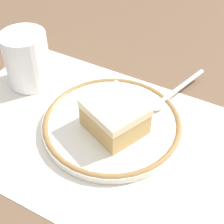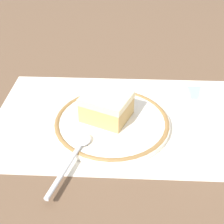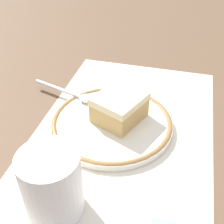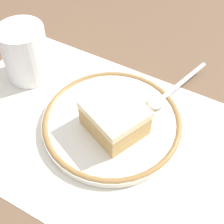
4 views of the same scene
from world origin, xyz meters
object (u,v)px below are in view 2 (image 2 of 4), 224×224
object	(u,v)px
plate	(112,122)
sugar_packet	(197,92)
cake_slice	(107,106)
spoon	(76,151)
cup	(218,120)

from	to	relation	value
plate	sugar_packet	distance (m)	0.22
plate	sugar_packet	bearing A→B (deg)	34.17
cake_slice	spoon	size ratio (longest dim) A/B	0.73
plate	sugar_packet	xyz separation A→B (m)	(0.18, 0.12, -0.00)
cake_slice	spoon	xyz separation A→B (m)	(-0.04, -0.10, -0.02)
cake_slice	spoon	bearing A→B (deg)	-113.60
cup	sugar_packet	bearing A→B (deg)	91.14
sugar_packet	plate	bearing A→B (deg)	-145.83
cup	sugar_packet	distance (m)	0.16
plate	cake_slice	distance (m)	0.03
cake_slice	plate	bearing A→B (deg)	-45.95
sugar_packet	spoon	bearing A→B (deg)	-137.83
cake_slice	cup	xyz separation A→B (m)	(0.19, -0.04, 0.01)
spoon	cup	size ratio (longest dim) A/B	1.50
cup	sugar_packet	size ratio (longest dim) A/B	1.92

